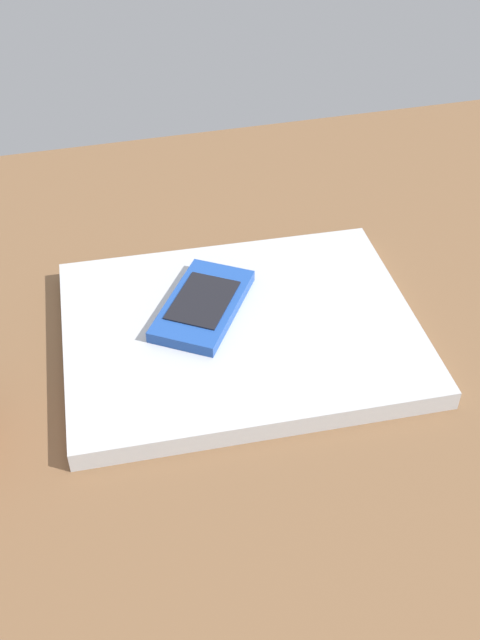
# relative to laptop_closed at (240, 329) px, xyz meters

# --- Properties ---
(desk_surface) EXTENTS (1.20, 0.80, 0.03)m
(desk_surface) POSITION_rel_laptop_closed_xyz_m (-0.10, -0.00, -0.02)
(desk_surface) COLOR brown
(desk_surface) RESTS_ON ground
(laptop_closed) EXTENTS (0.32, 0.25, 0.02)m
(laptop_closed) POSITION_rel_laptop_closed_xyz_m (0.00, 0.00, 0.00)
(laptop_closed) COLOR #B7BABC
(laptop_closed) RESTS_ON desk_surface
(cell_phone_on_laptop) EXTENTS (0.11, 0.13, 0.01)m
(cell_phone_on_laptop) POSITION_rel_laptop_closed_xyz_m (-0.03, 0.02, 0.01)
(cell_phone_on_laptop) COLOR #1E479E
(cell_phone_on_laptop) RESTS_ON laptop_closed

